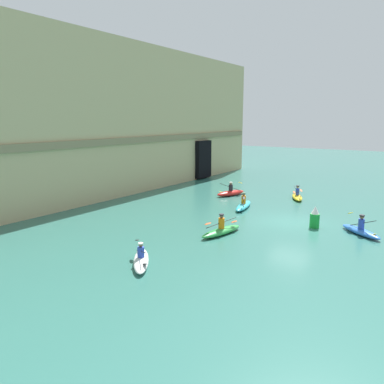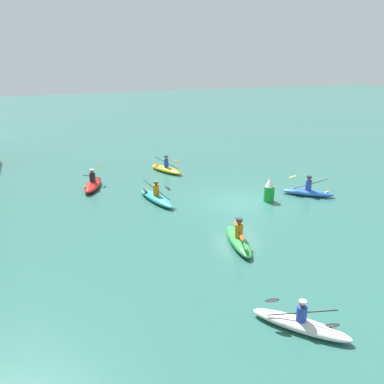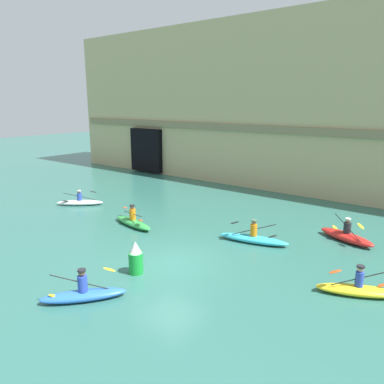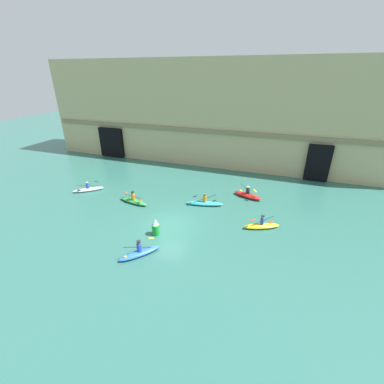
{
  "view_description": "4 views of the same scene",
  "coord_description": "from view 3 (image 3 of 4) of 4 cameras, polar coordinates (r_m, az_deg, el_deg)",
  "views": [
    {
      "loc": [
        -22.19,
        -7.66,
        6.34
      ],
      "look_at": [
        -2.23,
        6.0,
        1.6
      ],
      "focal_mm": 35.0,
      "sensor_mm": 36.0,
      "label": 1
    },
    {
      "loc": [
        -19.42,
        9.68,
        7.93
      ],
      "look_at": [
        0.15,
        2.59,
        0.82
      ],
      "focal_mm": 40.0,
      "sensor_mm": 36.0,
      "label": 2
    },
    {
      "loc": [
        9.57,
        -10.91,
        6.58
      ],
      "look_at": [
        -1.28,
        3.03,
        2.27
      ],
      "focal_mm": 35.0,
      "sensor_mm": 36.0,
      "label": 3
    },
    {
      "loc": [
        7.48,
        -15.81,
        10.99
      ],
      "look_at": [
        0.41,
        3.97,
        1.2
      ],
      "focal_mm": 24.0,
      "sensor_mm": 36.0,
      "label": 4
    }
  ],
  "objects": [
    {
      "name": "ground_plane",
      "position": [
        15.93,
        -3.12,
        -10.69
      ],
      "size": [
        120.0,
        120.0,
        0.0
      ],
      "primitive_type": "plane",
      "color": "#2D665B"
    },
    {
      "name": "cliff_bluff",
      "position": [
        30.62,
        17.29,
        12.58
      ],
      "size": [
        44.79,
        7.62,
        12.62
      ],
      "color": "tan",
      "rests_on": "ground"
    },
    {
      "name": "kayak_blue",
      "position": [
        13.61,
        -16.22,
        -14.68
      ],
      "size": [
        2.31,
        2.65,
        1.13
      ],
      "rotation": [
        0.0,
        0.0,
        4.04
      ],
      "color": "blue",
      "rests_on": "ground"
    },
    {
      "name": "kayak_green",
      "position": [
        20.48,
        -9.01,
        -4.49
      ],
      "size": [
        3.18,
        1.24,
        1.18
      ],
      "rotation": [
        0.0,
        0.0,
        2.96
      ],
      "color": "green",
      "rests_on": "ground"
    },
    {
      "name": "kayak_cyan",
      "position": [
        18.15,
        9.33,
        -6.96
      ],
      "size": [
        3.43,
        1.45,
        1.14
      ],
      "rotation": [
        0.0,
        0.0,
        0.23
      ],
      "color": "#33B2C6",
      "rests_on": "ground"
    },
    {
      "name": "kayak_white",
      "position": [
        25.28,
        -16.72,
        -1.47
      ],
      "size": [
        2.69,
        2.42,
        0.99
      ],
      "rotation": [
        0.0,
        0.0,
        0.7
      ],
      "color": "white",
      "rests_on": "ground"
    },
    {
      "name": "kayak_red",
      "position": [
        19.55,
        22.46,
        -6.23
      ],
      "size": [
        2.96,
        1.69,
        1.16
      ],
      "rotation": [
        0.0,
        0.0,
        2.8
      ],
      "color": "red",
      "rests_on": "ground"
    },
    {
      "name": "kayak_yellow",
      "position": [
        14.61,
        24.0,
        -13.37
      ],
      "size": [
        2.87,
        1.86,
        1.1
      ],
      "rotation": [
        0.0,
        0.0,
        3.58
      ],
      "color": "yellow",
      "rests_on": "ground"
    },
    {
      "name": "marker_buoy",
      "position": [
        14.94,
        -8.57,
        -9.99
      ],
      "size": [
        0.56,
        0.56,
        1.31
      ],
      "color": "green",
      "rests_on": "ground"
    }
  ]
}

